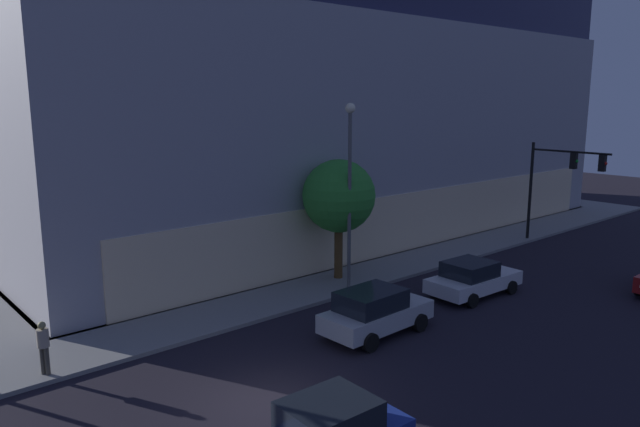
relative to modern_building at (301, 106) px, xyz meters
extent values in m
plane|color=black|center=(-16.65, -18.96, -8.00)|extent=(120.00, 120.00, 0.00)
cube|color=#4C4C51|center=(0.00, 0.05, -7.93)|extent=(40.25, 21.17, 0.15)
cube|color=#FBDFB1|center=(0.00, -10.13, -6.24)|extent=(35.87, 0.60, 3.24)
cube|color=#9F9DA6|center=(0.00, 0.05, -1.53)|extent=(39.85, 20.77, 12.65)
cube|color=#28294B|center=(0.00, 0.05, 6.49)|extent=(39.05, 20.36, 3.38)
cylinder|color=black|center=(6.96, -13.27, -4.94)|extent=(0.18, 0.18, 5.82)
cylinder|color=black|center=(6.92, -15.57, -2.44)|extent=(0.18, 4.61, 0.12)
cube|color=black|center=(6.92, -15.80, -2.94)|extent=(0.32, 0.32, 0.90)
sphere|color=green|center=(6.92, -15.98, -2.94)|extent=(0.18, 0.18, 0.18)
cube|color=black|center=(6.90, -17.42, -2.94)|extent=(0.32, 0.32, 0.90)
sphere|color=red|center=(6.90, -17.60, -2.94)|extent=(0.18, 0.18, 0.18)
cylinder|color=#595959|center=(-7.93, -13.08, -3.95)|extent=(0.16, 0.16, 7.81)
sphere|color=#F9EFC6|center=(-7.93, -13.08, 0.10)|extent=(0.44, 0.44, 0.44)
cylinder|color=brown|center=(-7.28, -11.69, -6.57)|extent=(0.40, 0.40, 2.57)
sphere|color=#308C30|center=(-7.28, -11.69, -3.92)|extent=(3.40, 3.40, 3.40)
cylinder|color=#4C473D|center=(-20.99, -13.12, -7.41)|extent=(0.14, 0.14, 0.89)
cylinder|color=#4C473D|center=(-20.90, -13.27, -7.41)|extent=(0.14, 0.14, 0.89)
cylinder|color=#A59984|center=(-20.94, -13.20, -6.67)|extent=(0.36, 0.36, 0.57)
sphere|color=#958C56|center=(-20.94, -13.20, -6.27)|extent=(0.24, 0.24, 0.24)
cube|color=black|center=(-17.55, -22.48, -6.54)|extent=(2.09, 1.72, 0.70)
cube|color=#B7BABF|center=(-10.63, -17.39, -7.33)|extent=(4.42, 1.99, 0.68)
cube|color=black|center=(-10.96, -17.40, -6.63)|extent=(2.41, 1.75, 0.71)
cube|color=#F9F4CC|center=(-8.51, -16.77, -7.33)|extent=(0.13, 0.20, 0.12)
cube|color=#F9F4CC|center=(-8.48, -17.90, -7.33)|extent=(0.13, 0.20, 0.12)
cylinder|color=black|center=(-9.30, -16.42, -7.67)|extent=(0.68, 0.26, 0.67)
cylinder|color=black|center=(-9.25, -18.29, -7.67)|extent=(0.68, 0.26, 0.67)
cylinder|color=black|center=(-12.02, -16.49, -7.67)|extent=(0.68, 0.26, 0.67)
cylinder|color=black|center=(-11.97, -18.37, -7.67)|extent=(0.68, 0.26, 0.67)
cube|color=silver|center=(-4.20, -17.14, -7.40)|extent=(4.56, 2.14, 0.60)
cube|color=black|center=(-4.54, -17.12, -6.77)|extent=(2.11, 1.85, 0.66)
cube|color=#F9F4CC|center=(-1.99, -16.64, -7.40)|extent=(0.13, 0.20, 0.12)
cube|color=#F9F4CC|center=(-2.04, -17.81, -7.40)|extent=(0.13, 0.20, 0.12)
cylinder|color=black|center=(-2.77, -16.21, -7.70)|extent=(0.61, 0.26, 0.61)
cylinder|color=black|center=(-2.85, -18.17, -7.70)|extent=(0.61, 0.26, 0.61)
cylinder|color=black|center=(-5.55, -16.10, -7.70)|extent=(0.61, 0.26, 0.61)
cylinder|color=black|center=(-5.63, -18.06, -7.70)|extent=(0.61, 0.26, 0.61)
cylinder|color=black|center=(1.23, -21.96, -7.70)|extent=(0.61, 0.25, 0.61)
camera|label=1|loc=(-25.77, -31.62, 0.49)|focal=33.42mm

